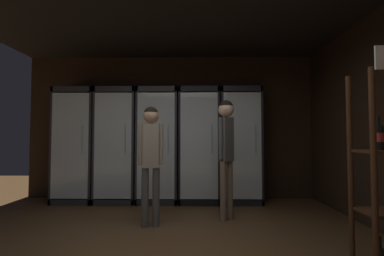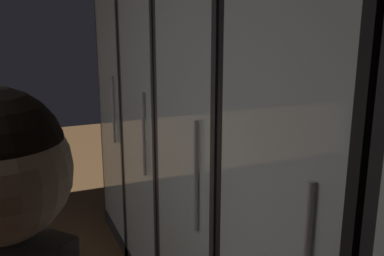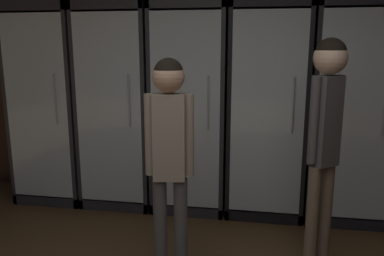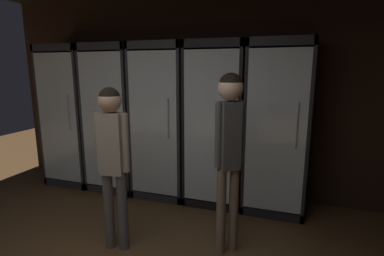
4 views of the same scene
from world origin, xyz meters
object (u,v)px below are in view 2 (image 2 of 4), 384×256
cooler_left (186,139)px  cooler_right (347,245)px  cooler_center (243,177)px  cooler_far_left (151,117)px

cooler_left → cooler_right: (1.51, 0.00, -0.00)m
cooler_left → cooler_right: 1.51m
cooler_right → cooler_center: bearing=-179.9°
cooler_far_left → cooler_left: size_ratio=1.00×
cooler_left → cooler_center: bearing=0.1°
cooler_left → cooler_center: (0.76, 0.00, -0.01)m
cooler_center → cooler_right: (0.76, 0.00, 0.00)m
cooler_far_left → cooler_center: (1.51, 0.00, 0.00)m
cooler_far_left → cooler_right: same height
cooler_far_left → cooler_center: same height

